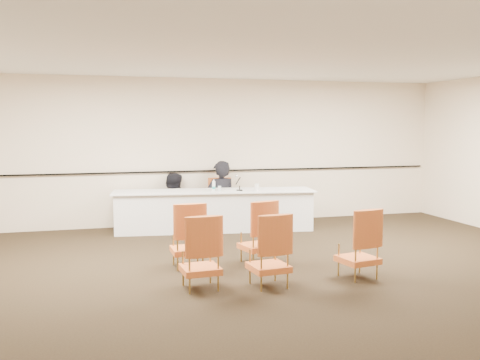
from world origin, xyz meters
name	(u,v)px	position (x,y,z in m)	size (l,w,h in m)	color
floor	(278,272)	(0.00, 0.00, 0.00)	(10.00, 10.00, 0.00)	black
ceiling	(279,53)	(0.00, 0.00, 3.00)	(10.00, 10.00, 0.00)	silver
wall_back	(214,151)	(0.00, 4.00, 1.50)	(10.00, 0.04, 3.00)	#F8DDC3
wall_rail	(215,171)	(0.00, 3.96, 1.10)	(9.80, 0.04, 0.03)	black
panel_table	(214,210)	(-0.18, 3.20, 0.39)	(3.89, 0.90, 0.78)	white
panelist_main	(221,205)	(0.08, 3.74, 0.42)	(0.66, 0.43, 1.81)	black
panelist_main_chair	(221,202)	(0.08, 3.74, 0.47)	(0.50, 0.50, 0.95)	#B1651F
panelist_second	(173,212)	(-0.90, 3.87, 0.27)	(0.79, 0.61, 1.62)	black
panelist_second_chair	(173,203)	(-0.90, 3.87, 0.47)	(0.50, 0.50, 0.95)	#B1651F
papers	(232,190)	(0.16, 3.10, 0.78)	(0.30, 0.22, 0.00)	white
microphone	(240,183)	(0.28, 3.02, 0.93)	(0.11, 0.22, 0.31)	black
water_bottle	(214,185)	(-0.20, 3.15, 0.89)	(0.07, 0.07, 0.22)	teal
drinking_glass	(220,188)	(-0.10, 3.09, 0.83)	(0.06, 0.06, 0.10)	silver
coffee_cup	(257,187)	(0.60, 2.92, 0.85)	(0.09, 0.09, 0.14)	silver
aud_chair_front_left	(188,235)	(-1.15, 0.62, 0.47)	(0.50, 0.50, 0.95)	#B1651F
aud_chair_front_mid	(258,231)	(-0.12, 0.57, 0.47)	(0.50, 0.50, 0.95)	#B1651F
aud_chair_back_left	(200,251)	(-1.18, -0.44, 0.47)	(0.50, 0.50, 0.95)	#B1651F
aud_chair_back_mid	(269,250)	(-0.33, -0.57, 0.47)	(0.50, 0.50, 0.95)	#B1651F
aud_chair_back_right	(358,243)	(0.95, -0.53, 0.47)	(0.50, 0.50, 0.95)	#B1651F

